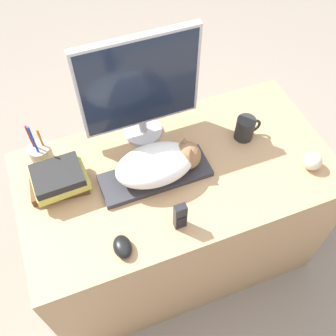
{
  "coord_description": "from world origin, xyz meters",
  "views": [
    {
      "loc": [
        -0.37,
        -0.51,
        2.05
      ],
      "look_at": [
        -0.05,
        0.33,
        0.82
      ],
      "focal_mm": 42.0,
      "sensor_mm": 36.0,
      "label": 1
    }
  ],
  "objects_px": {
    "cat": "(161,163)",
    "pen_cup": "(41,154)",
    "monitor": "(140,87)",
    "baseball": "(313,161)",
    "phone": "(180,216)",
    "book_stack": "(59,181)",
    "keyboard": "(155,175)",
    "computer_mouse": "(123,247)",
    "coffee_mug": "(246,128)"
  },
  "relations": [
    {
      "from": "keyboard",
      "to": "book_stack",
      "type": "distance_m",
      "value": 0.37
    },
    {
      "from": "cat",
      "to": "baseball",
      "type": "xyz_separation_m",
      "value": [
        0.58,
        -0.18,
        -0.05
      ]
    },
    {
      "from": "monitor",
      "to": "coffee_mug",
      "type": "relative_size",
      "value": 4.23
    },
    {
      "from": "computer_mouse",
      "to": "monitor",
      "type": "bearing_deg",
      "value": 63.6
    },
    {
      "from": "keyboard",
      "to": "pen_cup",
      "type": "xyz_separation_m",
      "value": [
        -0.4,
        0.24,
        0.04
      ]
    },
    {
      "from": "pen_cup",
      "to": "phone",
      "type": "distance_m",
      "value": 0.63
    },
    {
      "from": "cat",
      "to": "coffee_mug",
      "type": "xyz_separation_m",
      "value": [
        0.41,
        0.06,
        -0.03
      ]
    },
    {
      "from": "monitor",
      "to": "book_stack",
      "type": "bearing_deg",
      "value": -157.87
    },
    {
      "from": "monitor",
      "to": "computer_mouse",
      "type": "xyz_separation_m",
      "value": [
        -0.24,
        -0.49,
        -0.25
      ]
    },
    {
      "from": "book_stack",
      "to": "baseball",
      "type": "bearing_deg",
      "value": -14.89
    },
    {
      "from": "coffee_mug",
      "to": "computer_mouse",
      "type": "bearing_deg",
      "value": -153.78
    },
    {
      "from": "pen_cup",
      "to": "book_stack",
      "type": "bearing_deg",
      "value": -75.34
    },
    {
      "from": "coffee_mug",
      "to": "book_stack",
      "type": "relative_size",
      "value": 0.5
    },
    {
      "from": "phone",
      "to": "book_stack",
      "type": "bearing_deg",
      "value": 139.7
    },
    {
      "from": "book_stack",
      "to": "phone",
      "type": "bearing_deg",
      "value": -40.3
    },
    {
      "from": "computer_mouse",
      "to": "baseball",
      "type": "xyz_separation_m",
      "value": [
        0.82,
        0.08,
        0.02
      ]
    },
    {
      "from": "cat",
      "to": "pen_cup",
      "type": "bearing_deg",
      "value": 150.65
    },
    {
      "from": "cat",
      "to": "computer_mouse",
      "type": "xyz_separation_m",
      "value": [
        -0.24,
        -0.25,
        -0.06
      ]
    },
    {
      "from": "keyboard",
      "to": "computer_mouse",
      "type": "relative_size",
      "value": 4.8
    },
    {
      "from": "monitor",
      "to": "pen_cup",
      "type": "bearing_deg",
      "value": -179.96
    },
    {
      "from": "monitor",
      "to": "phone",
      "type": "xyz_separation_m",
      "value": [
        -0.02,
        -0.47,
        -0.2
      ]
    },
    {
      "from": "coffee_mug",
      "to": "phone",
      "type": "relative_size",
      "value": 0.89
    },
    {
      "from": "keyboard",
      "to": "book_stack",
      "type": "xyz_separation_m",
      "value": [
        -0.36,
        0.08,
        0.04
      ]
    },
    {
      "from": "monitor",
      "to": "baseball",
      "type": "height_order",
      "value": "monitor"
    },
    {
      "from": "computer_mouse",
      "to": "baseball",
      "type": "height_order",
      "value": "baseball"
    },
    {
      "from": "monitor",
      "to": "book_stack",
      "type": "relative_size",
      "value": 2.13
    },
    {
      "from": "baseball",
      "to": "monitor",
      "type": "bearing_deg",
      "value": 144.14
    },
    {
      "from": "phone",
      "to": "monitor",
      "type": "bearing_deg",
      "value": 87.53
    },
    {
      "from": "phone",
      "to": "keyboard",
      "type": "bearing_deg",
      "value": 92.54
    },
    {
      "from": "phone",
      "to": "cat",
      "type": "bearing_deg",
      "value": 86.74
    },
    {
      "from": "computer_mouse",
      "to": "cat",
      "type": "bearing_deg",
      "value": 46.75
    },
    {
      "from": "monitor",
      "to": "computer_mouse",
      "type": "bearing_deg",
      "value": -116.4
    },
    {
      "from": "monitor",
      "to": "computer_mouse",
      "type": "height_order",
      "value": "monitor"
    },
    {
      "from": "book_stack",
      "to": "keyboard",
      "type": "bearing_deg",
      "value": -12.6
    },
    {
      "from": "cat",
      "to": "phone",
      "type": "relative_size",
      "value": 2.68
    },
    {
      "from": "computer_mouse",
      "to": "baseball",
      "type": "distance_m",
      "value": 0.82
    },
    {
      "from": "baseball",
      "to": "phone",
      "type": "relative_size",
      "value": 0.59
    },
    {
      "from": "cat",
      "to": "phone",
      "type": "distance_m",
      "value": 0.24
    },
    {
      "from": "keyboard",
      "to": "book_stack",
      "type": "relative_size",
      "value": 1.92
    },
    {
      "from": "coffee_mug",
      "to": "monitor",
      "type": "bearing_deg",
      "value": 156.32
    },
    {
      "from": "computer_mouse",
      "to": "coffee_mug",
      "type": "height_order",
      "value": "coffee_mug"
    },
    {
      "from": "computer_mouse",
      "to": "phone",
      "type": "bearing_deg",
      "value": 4.57
    },
    {
      "from": "keyboard",
      "to": "monitor",
      "type": "relative_size",
      "value": 0.9
    },
    {
      "from": "monitor",
      "to": "baseball",
      "type": "relative_size",
      "value": 6.41
    },
    {
      "from": "keyboard",
      "to": "cat",
      "type": "bearing_deg",
      "value": -0.0
    },
    {
      "from": "baseball",
      "to": "phone",
      "type": "distance_m",
      "value": 0.6
    },
    {
      "from": "computer_mouse",
      "to": "baseball",
      "type": "bearing_deg",
      "value": 5.23
    },
    {
      "from": "monitor",
      "to": "baseball",
      "type": "bearing_deg",
      "value": -35.86
    },
    {
      "from": "pen_cup",
      "to": "book_stack",
      "type": "relative_size",
      "value": 1.01
    },
    {
      "from": "pen_cup",
      "to": "keyboard",
      "type": "bearing_deg",
      "value": -30.77
    }
  ]
}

